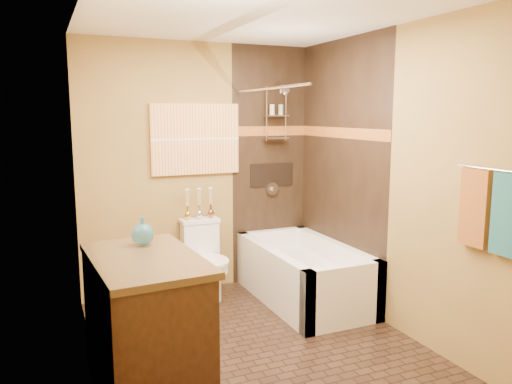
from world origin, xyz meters
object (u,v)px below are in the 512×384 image
bathtub (304,278)px  toilet (205,259)px  vanity (146,326)px  sunset_painting (196,139)px

bathtub → toilet: bearing=151.0°
bathtub → vanity: 2.03m
vanity → bathtub: bearing=27.3°
sunset_painting → bathtub: size_ratio=0.60×
sunset_painting → toilet: 1.19m
sunset_painting → vanity: size_ratio=0.83×
sunset_painting → toilet: (0.00, -0.26, -1.17)m
sunset_painting → vanity: (-0.88, -1.77, -1.09)m
sunset_painting → bathtub: (0.85, -0.73, -1.33)m
bathtub → toilet: size_ratio=1.98×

